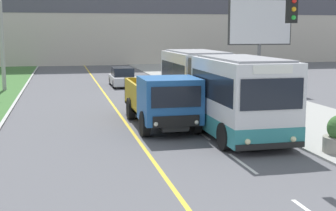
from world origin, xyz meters
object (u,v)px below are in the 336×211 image
object	(u,v)px
utility_pole_far	(0,7)
traffic_light_mast	(332,51)
dump_truck	(164,102)
planter_round_second	(266,110)
car_distant	(123,77)
billboard_large	(260,25)
planter_round_third	(226,95)
city_bus	(216,89)

from	to	relation	value
utility_pole_far	traffic_light_mast	size ratio (longest dim) A/B	2.08
utility_pole_far	traffic_light_mast	xyz separation A→B (m)	(12.13, -22.44, -2.33)
dump_truck	planter_round_second	size ratio (longest dim) A/B	5.21
utility_pole_far	traffic_light_mast	distance (m)	25.61
car_distant	billboard_large	xyz separation A→B (m)	(8.65, -6.13, 3.97)
planter_round_second	planter_round_third	xyz separation A→B (m)	(0.09, 5.48, -0.02)
dump_truck	car_distant	size ratio (longest dim) A/B	1.59
traffic_light_mast	planter_round_second	distance (m)	7.28
dump_truck	car_distant	bearing A→B (deg)	88.74
car_distant	utility_pole_far	world-z (taller)	utility_pole_far
traffic_light_mast	billboard_large	bearing A→B (deg)	73.11
dump_truck	planter_round_third	bearing A→B (deg)	48.65
dump_truck	car_distant	world-z (taller)	dump_truck
city_bus	utility_pole_far	size ratio (longest dim) A/B	1.00
city_bus	planter_round_second	distance (m)	2.50
city_bus	billboard_large	bearing A→B (deg)	56.99
car_distant	planter_round_third	world-z (taller)	car_distant
dump_truck	traffic_light_mast	world-z (taller)	traffic_light_mast
city_bus	planter_round_third	size ratio (longest dim) A/B	9.26
car_distant	planter_round_third	size ratio (longest dim) A/B	3.38
city_bus	traffic_light_mast	world-z (taller)	traffic_light_mast
car_distant	utility_pole_far	size ratio (longest dim) A/B	0.37
planter_round_third	dump_truck	bearing A→B (deg)	-131.35
utility_pole_far	dump_truck	bearing A→B (deg)	-62.35
city_bus	utility_pole_far	world-z (taller)	utility_pole_far
traffic_light_mast	billboard_large	distance (m)	17.95
planter_round_third	planter_round_second	bearing A→B (deg)	-90.90
traffic_light_mast	planter_round_third	world-z (taller)	traffic_light_mast
billboard_large	dump_truck	bearing A→B (deg)	-130.45
traffic_light_mast	planter_round_second	xyz separation A→B (m)	(0.95, 6.59, -2.95)
city_bus	billboard_large	distance (m)	12.29
traffic_light_mast	utility_pole_far	bearing A→B (deg)	118.40
utility_pole_far	planter_round_third	xyz separation A→B (m)	(13.16, -10.36, -5.30)
car_distant	billboard_large	world-z (taller)	billboard_large
billboard_large	planter_round_second	world-z (taller)	billboard_large
car_distant	utility_pole_far	distance (m)	10.18
city_bus	dump_truck	xyz separation A→B (m)	(-2.53, -0.59, -0.44)
city_bus	traffic_light_mast	distance (m)	7.53
dump_truck	city_bus	bearing A→B (deg)	13.07
city_bus	planter_round_third	xyz separation A→B (m)	(2.32, 4.92, -1.00)
city_bus	car_distant	distance (m)	16.29
car_distant	planter_round_second	size ratio (longest dim) A/B	3.28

